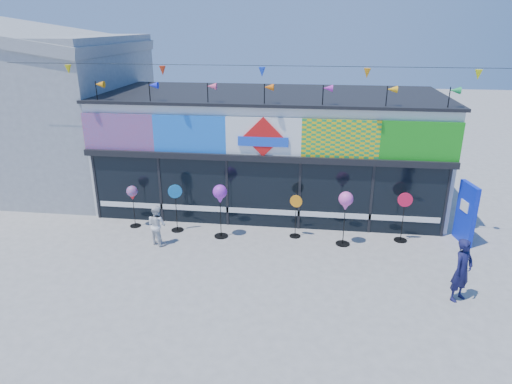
% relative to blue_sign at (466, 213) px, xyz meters
% --- Properties ---
extents(ground, '(80.00, 80.00, 0.00)m').
position_rel_blue_sign_xyz_m(ground, '(-6.33, -3.07, -0.96)').
color(ground, gray).
rests_on(ground, ground).
extents(kite_shop, '(16.00, 5.70, 5.31)m').
position_rel_blue_sign_xyz_m(kite_shop, '(-6.33, 2.87, 1.08)').
color(kite_shop, silver).
rests_on(kite_shop, ground).
extents(neighbour_building, '(8.18, 7.20, 6.87)m').
position_rel_blue_sign_xyz_m(neighbour_building, '(-16.33, 3.93, 2.24)').
color(neighbour_building, '#9FA2A4').
rests_on(neighbour_building, ground).
extents(blue_sign, '(0.34, 0.97, 1.92)m').
position_rel_blue_sign_xyz_m(blue_sign, '(0.00, 0.00, 0.00)').
color(blue_sign, '#0D26CB').
rests_on(blue_sign, ground).
extents(spinner_0, '(0.37, 0.37, 1.44)m').
position_rel_blue_sign_xyz_m(spinner_0, '(-10.61, -0.21, 0.19)').
color(spinner_0, black).
rests_on(spinner_0, ground).
extents(spinner_1, '(0.43, 0.41, 1.60)m').
position_rel_blue_sign_xyz_m(spinner_1, '(-9.10, -0.36, -0.12)').
color(spinner_1, black).
rests_on(spinner_1, ground).
extents(spinner_2, '(0.45, 0.45, 1.76)m').
position_rel_blue_sign_xyz_m(spinner_2, '(-7.57, -0.62, 0.44)').
color(spinner_2, black).
rests_on(spinner_2, ground).
extents(spinner_3, '(0.39, 0.36, 1.42)m').
position_rel_blue_sign_xyz_m(spinner_3, '(-5.21, -0.31, -0.21)').
color(spinner_3, black).
rests_on(spinner_3, ground).
extents(spinner_4, '(0.44, 0.44, 1.73)m').
position_rel_blue_sign_xyz_m(spinner_4, '(-3.71, -0.67, 0.42)').
color(spinner_4, black).
rests_on(spinner_4, ground).
extents(spinner_5, '(0.45, 0.41, 1.61)m').
position_rel_blue_sign_xyz_m(spinner_5, '(-1.89, -0.18, -0.11)').
color(spinner_5, black).
rests_on(spinner_5, ground).
extents(adult_man, '(0.71, 0.68, 1.63)m').
position_rel_blue_sign_xyz_m(adult_man, '(-1.02, -3.35, -0.15)').
color(adult_man, '#141541').
rests_on(adult_man, ground).
extents(child, '(0.72, 0.62, 1.28)m').
position_rel_blue_sign_xyz_m(child, '(-9.41, -1.38, -0.32)').
color(child, white).
rests_on(child, ground).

